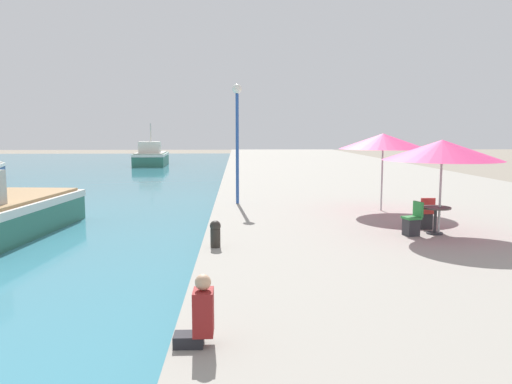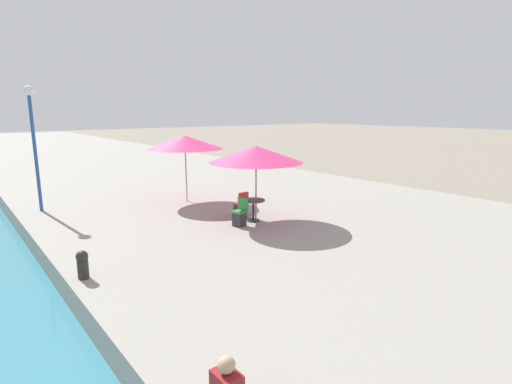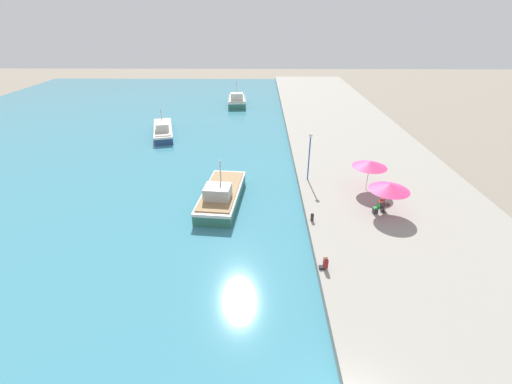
{
  "view_description": "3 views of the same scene",
  "coord_description": "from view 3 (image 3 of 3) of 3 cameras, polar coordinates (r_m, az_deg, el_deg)",
  "views": [
    {
      "loc": [
        0.89,
        2.69,
        3.42
      ],
      "look_at": [
        1.5,
        18.89,
        1.46
      ],
      "focal_mm": 35.0,
      "sensor_mm": 36.0,
      "label": 1
    },
    {
      "loc": [
        -1.82,
        5.5,
        4.36
      ],
      "look_at": [
        6.35,
        15.79,
        1.66
      ],
      "focal_mm": 28.0,
      "sensor_mm": 36.0,
      "label": 2
    },
    {
      "loc": [
        -3.65,
        -7.88,
        14.83
      ],
      "look_at": [
        -4.0,
        18.0,
        1.26
      ],
      "focal_mm": 24.0,
      "sensor_mm": 36.0,
      "label": 3
    }
  ],
  "objects": [
    {
      "name": "cafe_table",
      "position": [
        29.08,
        20.6,
        -2.23
      ],
      "size": [
        0.8,
        0.8,
        0.74
      ],
      "color": "#333338",
      "rests_on": "quay_promenade"
    },
    {
      "name": "fishing_boat_near",
      "position": [
        29.84,
        -5.81,
        -0.48
      ],
      "size": [
        3.85,
        8.57,
        3.97
      ],
      "rotation": [
        0.0,
        0.0,
        -0.09
      ],
      "color": "#33705B",
      "rests_on": "water_basin"
    },
    {
      "name": "fishing_boat_mid",
      "position": [
        48.88,
        -15.24,
        9.97
      ],
      "size": [
        4.63,
        9.39,
        3.64
      ],
      "rotation": [
        0.0,
        0.0,
        0.26
      ],
      "color": "navy",
      "rests_on": "water_basin"
    },
    {
      "name": "quay_promenade",
      "position": [
        48.58,
        14.82,
        9.38
      ],
      "size": [
        16.0,
        90.0,
        0.66
      ],
      "color": "gray",
      "rests_on": "ground_plane"
    },
    {
      "name": "fishing_boat_far",
      "position": [
        63.58,
        -3.19,
        14.95
      ],
      "size": [
        3.49,
        7.25,
        4.26
      ],
      "rotation": [
        0.0,
        0.0,
        0.06
      ],
      "color": "#33705B",
      "rests_on": "water_basin"
    },
    {
      "name": "cafe_chair_left",
      "position": [
        29.77,
        20.11,
        -1.89
      ],
      "size": [
        0.4,
        0.43,
        0.91
      ],
      "rotation": [
        0.0,
        0.0,
        0.0
      ],
      "color": "#2D2D33",
      "rests_on": "quay_promenade"
    },
    {
      "name": "lamppost",
      "position": [
        32.06,
        8.94,
        7.11
      ],
      "size": [
        0.36,
        0.36,
        4.56
      ],
      "color": "#28519E",
      "rests_on": "quay_promenade"
    },
    {
      "name": "cafe_chair_right",
      "position": [
        28.8,
        19.33,
        -2.78
      ],
      "size": [
        0.52,
        0.5,
        0.91
      ],
      "rotation": [
        0.0,
        0.0,
        1.83
      ],
      "color": "#2D2D33",
      "rests_on": "quay_promenade"
    },
    {
      "name": "person_at_quay",
      "position": [
        22.07,
        11.42,
        -11.55
      ],
      "size": [
        0.52,
        0.36,
        0.95
      ],
      "color": "#232328",
      "rests_on": "quay_promenade"
    },
    {
      "name": "cafe_umbrella_white",
      "position": [
        31.66,
        18.44,
        4.44
      ],
      "size": [
        3.06,
        3.06,
        2.7
      ],
      "color": "#B7B7B7",
      "rests_on": "quay_promenade"
    },
    {
      "name": "mooring_bollard",
      "position": [
        26.57,
        9.36,
        -4.09
      ],
      "size": [
        0.26,
        0.26,
        0.65
      ],
      "color": "#2D2823",
      "rests_on": "quay_promenade"
    },
    {
      "name": "cafe_umbrella_pink",
      "position": [
        28.32,
        21.37,
        0.8
      ],
      "size": [
        3.13,
        3.13,
        2.55
      ],
      "color": "#B7B7B7",
      "rests_on": "quay_promenade"
    },
    {
      "name": "water_basin",
      "position": [
        53.16,
        -26.84,
        8.51
      ],
      "size": [
        56.0,
        90.0,
        0.04
      ],
      "color": "teal",
      "rests_on": "ground_plane"
    }
  ]
}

